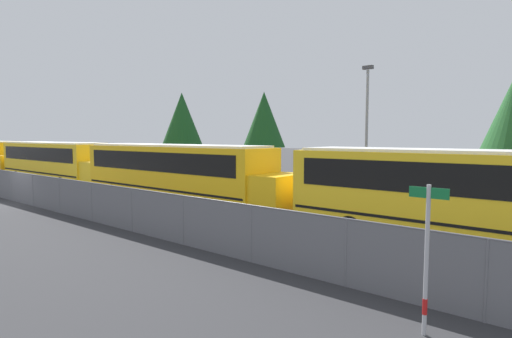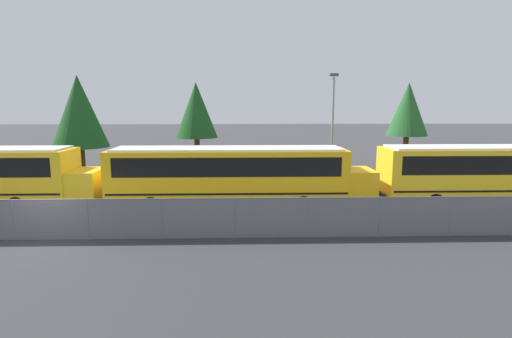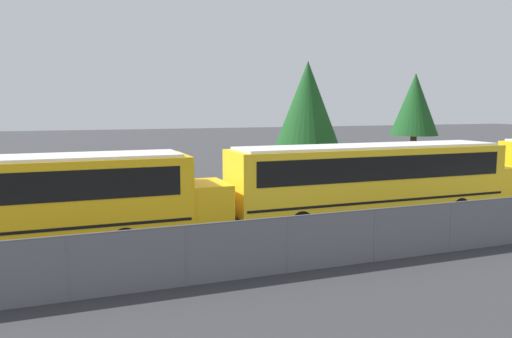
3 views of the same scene
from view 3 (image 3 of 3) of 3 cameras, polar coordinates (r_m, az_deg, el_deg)
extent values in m
cylinder|color=slate|center=(13.61, -20.69, -10.64)|extent=(0.07, 0.07, 1.70)
cylinder|color=slate|center=(13.93, -7.96, -9.83)|extent=(0.07, 0.07, 1.70)
cylinder|color=slate|center=(14.86, 3.60, -8.68)|extent=(0.07, 0.07, 1.70)
cylinder|color=slate|center=(16.32, 13.39, -7.43)|extent=(0.07, 0.07, 1.70)
cylinder|color=slate|center=(18.16, 21.35, -6.25)|extent=(0.07, 0.07, 1.70)
cube|color=yellow|center=(18.77, -5.72, -4.00)|extent=(1.49, 2.35, 1.63)
cylinder|color=black|center=(19.51, -15.51, -6.24)|extent=(0.95, 0.28, 0.95)
cylinder|color=black|center=(17.28, -14.75, -7.95)|extent=(0.95, 0.28, 0.95)
cube|color=yellow|center=(21.97, 12.92, -1.08)|extent=(12.46, 2.56, 2.72)
cube|color=black|center=(21.90, 12.96, 0.47)|extent=(11.46, 2.60, 0.98)
cube|color=black|center=(22.09, 12.87, -3.03)|extent=(12.21, 2.59, 0.10)
cube|color=yellow|center=(26.55, 25.49, -1.39)|extent=(1.49, 2.35, 1.63)
cube|color=black|center=(19.44, -2.81, -5.58)|extent=(0.12, 2.56, 0.24)
cube|color=silver|center=(21.82, 13.02, 2.59)|extent=(11.83, 2.30, 0.10)
cylinder|color=black|center=(25.40, 18.63, -3.29)|extent=(0.95, 0.28, 0.95)
cylinder|color=black|center=(23.70, 22.21, -4.17)|extent=(0.95, 0.28, 0.95)
cylinder|color=black|center=(21.37, 2.40, -4.83)|extent=(0.95, 0.28, 0.95)
cylinder|color=black|center=(19.32, 5.14, -6.14)|extent=(0.95, 0.28, 0.95)
cylinder|color=#51381E|center=(38.11, 17.49, 1.56)|extent=(0.44, 0.44, 2.86)
cone|color=#194C1E|center=(37.95, 17.69, 7.06)|extent=(3.43, 3.43, 4.46)
cylinder|color=#51381E|center=(32.54, 5.82, 0.36)|extent=(0.44, 0.44, 2.19)
cone|color=#194C1E|center=(32.32, 5.91, 7.25)|extent=(4.32, 4.32, 5.62)
camera|label=1|loc=(43.82, 63.55, 1.61)|focal=28.00mm
camera|label=2|loc=(27.74, 75.57, 3.08)|focal=28.00mm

